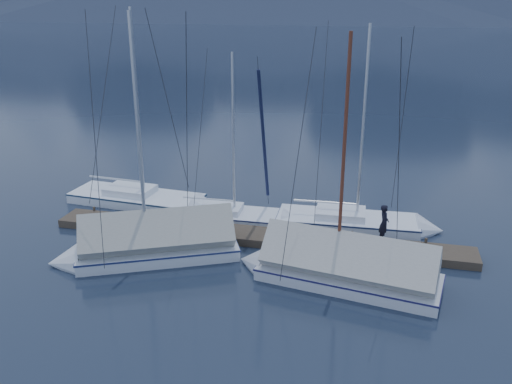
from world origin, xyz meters
TOP-DOWN VIEW (x-y plane):
  - ground at (0.00, 0.00)m, footprint 1000.00×1000.00m
  - dock at (0.00, 2.00)m, footprint 18.00×1.50m
  - mooring_posts at (-0.50, 2.00)m, footprint 15.12×1.52m
  - sailboat_open_left at (-5.87, 4.78)m, footprint 7.97×3.35m
  - sailboat_open_mid at (-1.04, 3.93)m, footprint 6.40×2.73m
  - sailboat_open_right at (4.61, 4.44)m, footprint 7.43×3.16m
  - sailboat_covered_near at (3.54, -0.69)m, footprint 7.83×3.64m
  - sailboat_covered_far at (-3.97, -0.66)m, footprint 7.60×5.15m
  - person at (5.27, 2.43)m, footprint 0.39×0.59m

SIDE VIEW (x-z plane):
  - ground at x=0.00m, z-range 0.00..0.00m
  - dock at x=0.00m, z-range -0.16..0.38m
  - sailboat_open_mid at x=-1.04m, z-range -4.05..4.35m
  - sailboat_open_right at x=4.61m, z-range -4.69..5.03m
  - sailboat_open_left at x=-5.87m, z-range -4.99..5.35m
  - mooring_posts at x=-0.50m, z-range 0.17..0.52m
  - sailboat_covered_near at x=3.54m, z-range -4.42..5.40m
  - sailboat_covered_far at x=-3.97m, z-range -4.67..5.68m
  - person at x=5.27m, z-range 0.34..1.93m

